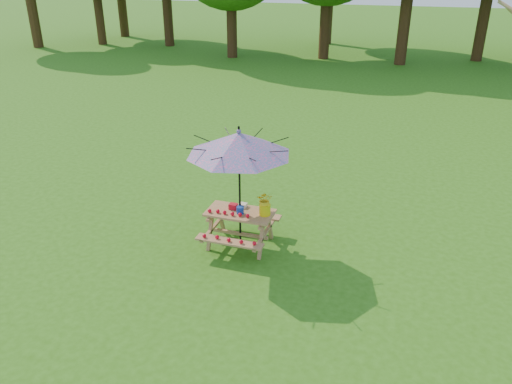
% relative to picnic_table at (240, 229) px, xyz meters
% --- Properties ---
extents(ground, '(120.00, 120.00, 0.00)m').
position_rel_picnic_table_xyz_m(ground, '(3.75, -1.98, -0.33)').
color(ground, '#2E6413').
rests_on(ground, ground).
extents(picnic_table, '(1.20, 1.32, 0.67)m').
position_rel_picnic_table_xyz_m(picnic_table, '(0.00, 0.00, 0.00)').
color(picnic_table, '#9E7347').
rests_on(picnic_table, ground).
extents(patio_umbrella, '(2.05, 2.05, 2.25)m').
position_rel_picnic_table_xyz_m(patio_umbrella, '(0.00, 0.00, 1.62)').
color(patio_umbrella, black).
rests_on(patio_umbrella, ground).
extents(produce_bins, '(0.32, 0.38, 0.13)m').
position_rel_picnic_table_xyz_m(produce_bins, '(-0.04, 0.04, 0.40)').
color(produce_bins, red).
rests_on(produce_bins, picnic_table).
extents(tomatoes_row, '(0.77, 0.13, 0.07)m').
position_rel_picnic_table_xyz_m(tomatoes_row, '(-0.15, -0.18, 0.38)').
color(tomatoes_row, red).
rests_on(tomatoes_row, picnic_table).
extents(flower_bucket, '(0.32, 0.29, 0.44)m').
position_rel_picnic_table_xyz_m(flower_bucket, '(0.45, 0.03, 0.58)').
color(flower_bucket, yellow).
rests_on(flower_bucket, picnic_table).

